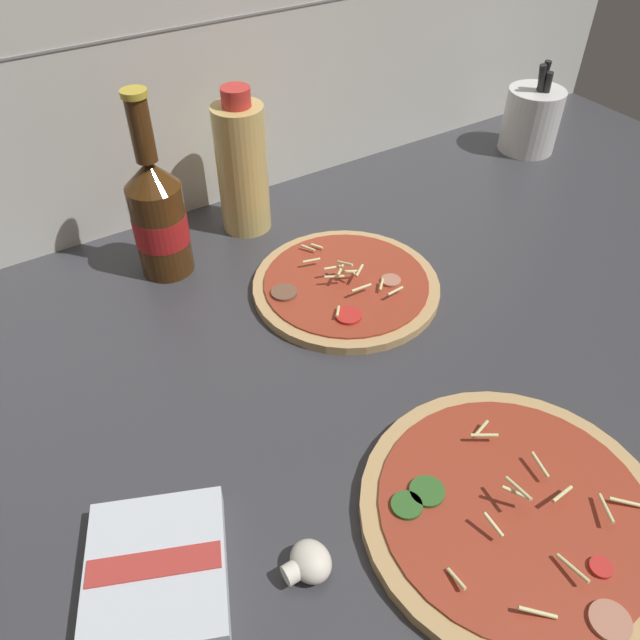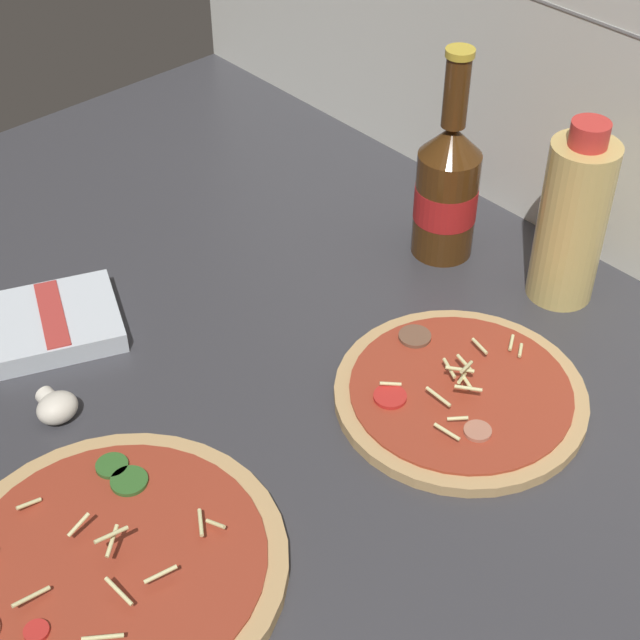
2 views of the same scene
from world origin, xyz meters
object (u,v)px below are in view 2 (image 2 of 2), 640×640
object	(u,v)px
pizza_far	(458,393)
mushroom_right	(56,407)
beer_bottle	(447,187)
oil_bottle	(572,220)
dish_towel	(54,323)
pizza_near	(115,565)

from	to	relation	value
pizza_far	mushroom_right	bearing A→B (deg)	-128.34
beer_bottle	oil_bottle	distance (cm)	15.09
pizza_far	dish_towel	distance (cm)	43.86
pizza_far	mushroom_right	xyz separation A→B (cm)	(-24.66, -31.18, 0.69)
pizza_near	oil_bottle	world-z (taller)	oil_bottle
pizza_far	pizza_near	bearing A→B (deg)	-98.38
pizza_far	beer_bottle	xyz separation A→B (cm)	(-18.30, 17.60, 8.10)
pizza_near	pizza_far	size ratio (longest dim) A/B	1.15
pizza_far	dish_towel	world-z (taller)	pizza_far
mushroom_right	dish_towel	xyz separation A→B (cm)	(-11.60, 6.51, -0.25)
pizza_near	dish_towel	bearing A→B (deg)	158.24
pizza_far	dish_towel	bearing A→B (deg)	-145.77
pizza_near	beer_bottle	world-z (taller)	beer_bottle
mushroom_right	dish_towel	distance (cm)	13.30
pizza_far	dish_towel	xyz separation A→B (cm)	(-36.26, -24.67, 0.45)
beer_bottle	oil_bottle	world-z (taller)	beer_bottle
mushroom_right	dish_towel	bearing A→B (deg)	150.70
pizza_near	pizza_far	distance (cm)	37.37
oil_bottle	dish_towel	xyz separation A→B (cm)	(-32.51, -46.12, -8.76)
pizza_far	mushroom_right	size ratio (longest dim) A/B	5.79
pizza_near	oil_bottle	distance (cm)	59.15
oil_bottle	mushroom_right	bearing A→B (deg)	-111.67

